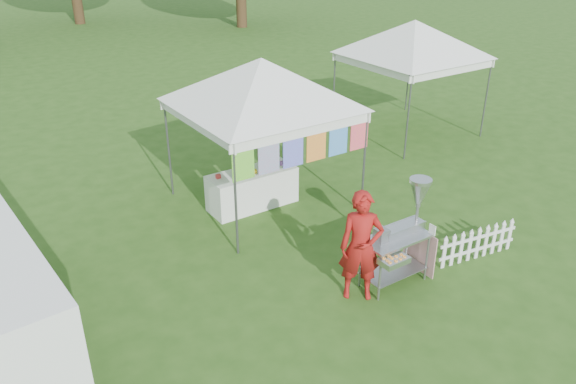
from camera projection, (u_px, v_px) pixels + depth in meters
ground at (378, 284)px, 9.06m from camera, size 120.00×120.00×0.00m
canopy_main at (261, 58)px, 10.35m from camera, size 4.24×4.24×3.45m
canopy_right at (415, 20)px, 14.23m from camera, size 4.24×4.24×3.45m
donut_cart at (406, 225)px, 8.75m from camera, size 1.23×0.83×1.71m
vendor at (361, 246)px, 8.40m from camera, size 0.78×0.73×1.78m
picket_fence at (478, 244)px, 9.62m from camera, size 1.60×0.28×0.56m
display_table at (252, 189)px, 11.36m from camera, size 1.80×0.70×0.76m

